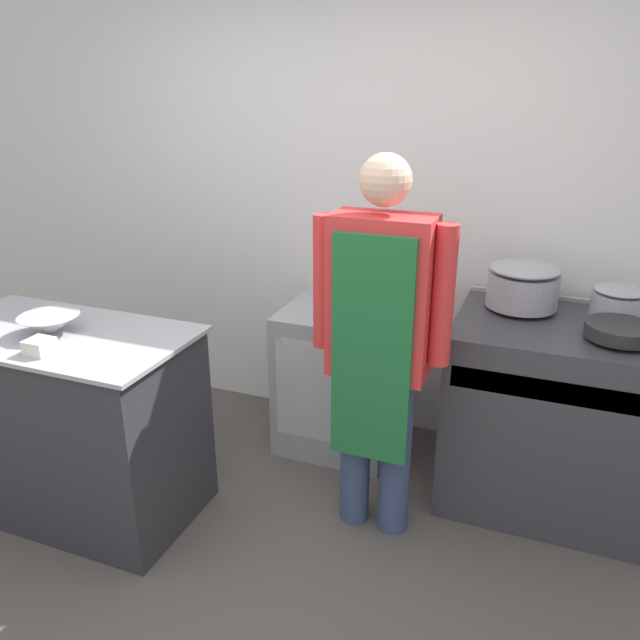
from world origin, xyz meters
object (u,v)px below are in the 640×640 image
at_px(stock_pot, 523,284).
at_px(sauce_pot, 619,301).
at_px(saute_pan, 620,331).
at_px(person_cook, 379,334).
at_px(plastic_tub, 40,346).
at_px(fridge_unit, 340,378).
at_px(mixing_bowl, 50,325).
at_px(stove, 555,414).

distance_m(stock_pot, sauce_pot, 0.43).
bearing_deg(saute_pan, person_cook, -157.70).
relative_size(person_cook, plastic_tub, 17.03).
relative_size(fridge_unit, person_cook, 0.47).
bearing_deg(plastic_tub, fridge_unit, 53.67).
bearing_deg(plastic_tub, saute_pan, 23.65).
bearing_deg(person_cook, mixing_bowl, -163.79).
relative_size(stock_pot, sauce_pot, 1.41).
distance_m(stove, saute_pan, 0.57).
distance_m(stock_pot, saute_pan, 0.51).
bearing_deg(sauce_pot, mixing_bowl, -155.77).
xyz_separation_m(stove, mixing_bowl, (-2.15, -0.93, 0.50)).
bearing_deg(mixing_bowl, stock_pot, 28.78).
relative_size(fridge_unit, saute_pan, 2.85).
height_order(stove, plastic_tub, plastic_tub).
xyz_separation_m(fridge_unit, mixing_bowl, (-1.01, -1.03, 0.56)).
distance_m(stove, sauce_pot, 0.61).
distance_m(plastic_tub, sauce_pot, 2.56).
height_order(mixing_bowl, sauce_pot, sauce_pot).
distance_m(mixing_bowl, sauce_pot, 2.58).
bearing_deg(fridge_unit, saute_pan, -10.02).
height_order(plastic_tub, saute_pan, saute_pan).
bearing_deg(sauce_pot, stock_pot, 180.00).
distance_m(stove, fridge_unit, 1.15).
relative_size(fridge_unit, sauce_pot, 3.43).
distance_m(person_cook, plastic_tub, 1.41).
xyz_separation_m(fridge_unit, plastic_tub, (-0.89, -1.22, 0.54)).
height_order(stove, fridge_unit, stove).
xyz_separation_m(stove, stock_pot, (-0.22, 0.13, 0.59)).
xyz_separation_m(mixing_bowl, plastic_tub, (0.12, -0.18, -0.01)).
bearing_deg(mixing_bowl, saute_pan, 18.73).
relative_size(mixing_bowl, sauce_pot, 1.12).
bearing_deg(plastic_tub, stove, 28.56).
xyz_separation_m(person_cook, sauce_pot, (0.95, 0.65, 0.06)).
height_order(stove, stock_pot, stock_pot).
bearing_deg(saute_pan, stock_pot, 148.44).
height_order(plastic_tub, sauce_pot, sauce_pot).
distance_m(fridge_unit, plastic_tub, 1.61).
distance_m(person_cook, sauce_pot, 1.15).
xyz_separation_m(stock_pot, saute_pan, (0.42, -0.26, -0.08)).
xyz_separation_m(stove, person_cook, (-0.75, -0.52, 0.51)).
bearing_deg(fridge_unit, person_cook, -58.08).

